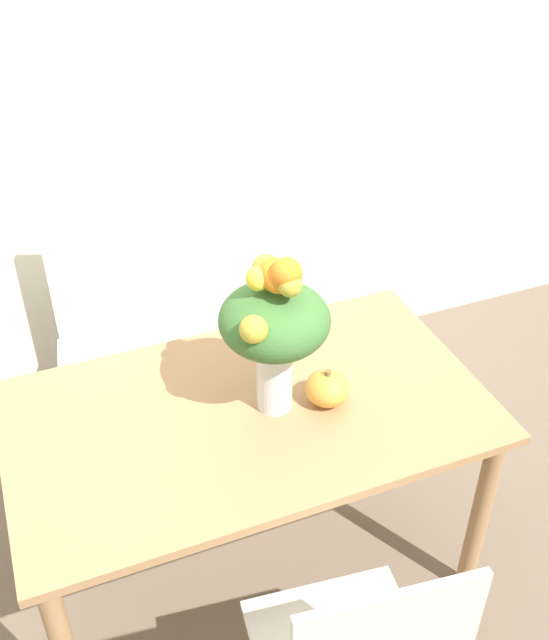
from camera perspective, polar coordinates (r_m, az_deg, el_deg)
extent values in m
plane|color=brown|center=(2.77, -1.68, -18.06)|extent=(12.00, 12.00, 0.00)
cube|color=silver|center=(2.85, -10.41, 17.19)|extent=(8.00, 0.06, 2.70)
cube|color=#9E754C|center=(2.23, -2.00, -7.07)|extent=(1.41, 0.81, 0.03)
cylinder|color=#9E754C|center=(2.52, 15.37, -14.23)|extent=(0.06, 0.06, 0.71)
cylinder|color=#9E754C|center=(2.67, -17.86, -11.34)|extent=(0.06, 0.06, 0.71)
cylinder|color=#9E754C|center=(2.91, 7.74, -4.81)|extent=(0.06, 0.06, 0.71)
cylinder|color=silver|center=(2.15, 0.00, -4.02)|extent=(0.10, 0.10, 0.25)
cylinder|color=silver|center=(2.19, 0.00, -5.25)|extent=(0.09, 0.09, 0.13)
cylinder|color=#38662D|center=(2.13, 0.52, -3.04)|extent=(0.01, 0.01, 0.31)
cylinder|color=#38662D|center=(2.14, -0.04, -2.82)|extent=(0.01, 0.01, 0.31)
cylinder|color=#38662D|center=(2.13, -0.55, -3.08)|extent=(0.01, 0.01, 0.31)
cylinder|color=#38662D|center=(2.11, -0.30, -3.47)|extent=(0.01, 0.00, 0.31)
cylinder|color=#38662D|center=(2.11, 0.36, -3.45)|extent=(0.01, 0.00, 0.31)
ellipsoid|color=#38662D|center=(2.03, 0.00, 0.00)|extent=(0.31, 0.31, 0.19)
sphere|color=#D64C23|center=(1.95, 1.09, 3.35)|extent=(0.06, 0.06, 0.06)
sphere|color=orange|center=(1.96, -0.08, 3.50)|extent=(0.09, 0.09, 0.09)
sphere|color=yellow|center=(1.95, -1.24, 3.17)|extent=(0.07, 0.07, 0.07)
sphere|color=#AD9E33|center=(1.91, 1.19, 2.70)|extent=(0.06, 0.06, 0.06)
sphere|color=orange|center=(1.91, 0.91, 3.59)|extent=(0.08, 0.08, 0.08)
sphere|color=yellow|center=(1.95, 0.03, 3.20)|extent=(0.07, 0.07, 0.07)
sphere|color=#AD9E33|center=(1.90, -1.61, -0.72)|extent=(0.07, 0.07, 0.07)
sphere|color=#AD9E33|center=(1.97, 0.48, 3.75)|extent=(0.07, 0.07, 0.07)
sphere|color=#AD9E33|center=(1.98, -0.61, 3.93)|extent=(0.08, 0.08, 0.08)
sphere|color=orange|center=(1.94, 0.26, 3.11)|extent=(0.08, 0.08, 0.08)
ellipsoid|color=gold|center=(2.21, 4.04, -5.22)|extent=(0.13, 0.13, 0.10)
cylinder|color=brown|center=(2.17, 4.10, -4.12)|extent=(0.02, 0.02, 0.02)
cube|color=silver|center=(2.86, -11.98, -3.44)|extent=(0.47, 0.47, 0.02)
cylinder|color=silver|center=(2.89, -14.54, -9.64)|extent=(0.04, 0.04, 0.45)
cylinder|color=silver|center=(2.89, -7.77, -8.70)|extent=(0.04, 0.04, 0.45)
cylinder|color=silver|center=(3.15, -14.75, -5.30)|extent=(0.04, 0.04, 0.45)
cylinder|color=silver|center=(3.14, -8.58, -4.44)|extent=(0.04, 0.04, 0.45)
cube|color=silver|center=(2.86, -12.94, 3.37)|extent=(0.40, 0.07, 0.54)
cylinder|color=silver|center=(2.38, 7.59, -22.49)|extent=(0.04, 0.04, 0.45)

